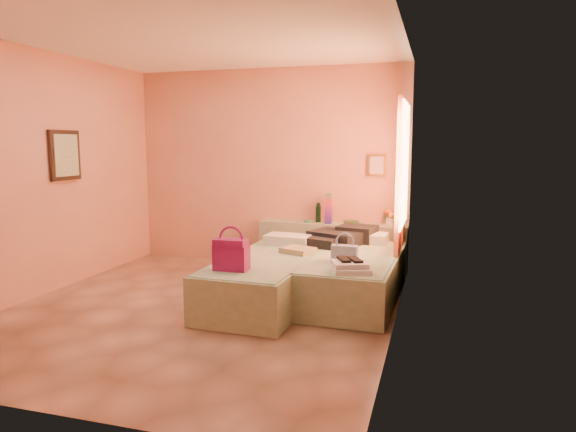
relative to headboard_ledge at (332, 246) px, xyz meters
name	(u,v)px	position (x,y,z in m)	size (l,w,h in m)	color
ground	(203,308)	(-0.98, -2.10, -0.33)	(4.50, 4.50, 0.00)	tan
room_walls	(238,139)	(-0.77, -1.53, 1.46)	(4.02, 4.51, 2.81)	tan
headboard_ledge	(332,246)	(0.00, 0.00, 0.00)	(2.05, 0.30, 0.65)	#A5B392
bed_left	(268,280)	(-0.38, -1.70, -0.08)	(0.90, 2.00, 0.50)	#ACC29C
bed_right	(355,277)	(0.52, -1.30, -0.08)	(0.90, 2.00, 0.50)	#ACC29C
water_bottle	(318,213)	(-0.21, 0.03, 0.46)	(0.07, 0.07, 0.26)	#163D27
rainbow_box	(329,208)	(-0.05, -0.04, 0.53)	(0.09, 0.09, 0.42)	#92125E
small_dish	(308,221)	(-0.34, -0.02, 0.34)	(0.13, 0.13, 0.03)	#4C8B6B
green_book	(351,222)	(0.25, 0.07, 0.34)	(0.19, 0.13, 0.03)	#284B2A
flower_vase	(390,215)	(0.78, 0.05, 0.46)	(0.20, 0.20, 0.26)	white
magenta_handbag	(231,254)	(-0.55, -2.31, 0.33)	(0.33, 0.19, 0.31)	#92125E
khaki_garment	(298,250)	(-0.13, -1.35, 0.20)	(0.35, 0.28, 0.06)	tan
clothes_pile	(341,236)	(0.24, -0.69, 0.28)	(0.67, 0.67, 0.20)	black
blue_handbag	(345,254)	(0.46, -1.65, 0.26)	(0.27, 0.12, 0.18)	#3A4B8C
towel_stack	(352,267)	(0.61, -2.07, 0.23)	(0.35, 0.30, 0.10)	white
sandal_pair	(349,260)	(0.57, -2.02, 0.29)	(0.18, 0.24, 0.02)	black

